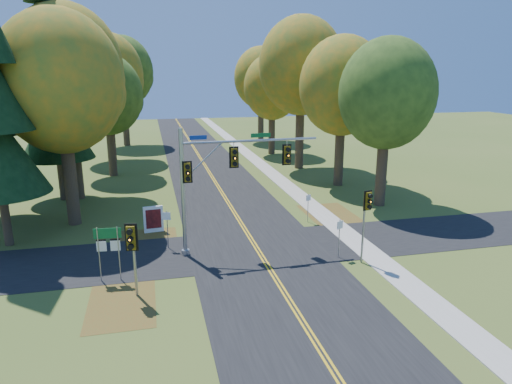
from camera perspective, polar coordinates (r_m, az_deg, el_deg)
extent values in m
plane|color=#42591F|center=(25.54, 1.13, -8.70)|extent=(160.00, 160.00, 0.00)
cube|color=black|center=(25.54, 1.13, -8.68)|extent=(8.00, 160.00, 0.02)
cube|color=black|center=(27.33, 0.09, -7.05)|extent=(60.00, 6.00, 0.02)
cube|color=gold|center=(25.51, 0.91, -8.67)|extent=(0.10, 160.00, 0.01)
cube|color=gold|center=(25.56, 1.35, -8.63)|extent=(0.10, 160.00, 0.01)
cube|color=#9E998E|center=(27.61, 13.80, -7.23)|extent=(1.60, 160.00, 0.06)
cube|color=brown|center=(28.57, -13.74, -6.51)|extent=(4.00, 6.00, 0.00)
cube|color=brown|center=(32.95, 10.07, -3.41)|extent=(3.50, 8.00, 0.00)
cube|color=brown|center=(22.23, -16.42, -13.13)|extent=(3.00, 5.00, 0.00)
cylinder|color=#38281C|center=(33.14, -22.22, 1.85)|extent=(0.86, 0.86, 6.75)
ellipsoid|color=#BC7719|center=(32.43, -23.31, 12.53)|extent=(8.00, 8.00, 9.20)
sphere|color=#BC7719|center=(33.42, -20.08, 11.49)|extent=(4.80, 4.80, 4.80)
sphere|color=#BC7719|center=(31.90, -26.24, 13.65)|extent=(4.40, 4.40, 4.40)
cylinder|color=#38281C|center=(36.55, 15.44, 3.02)|extent=(0.83, 0.83, 6.08)
ellipsoid|color=#4F7223|center=(35.87, 16.06, 11.73)|extent=(7.20, 7.20, 8.28)
sphere|color=#4F7223|center=(37.56, 17.13, 10.67)|extent=(4.32, 4.32, 4.32)
sphere|color=#4F7223|center=(34.61, 14.86, 12.91)|extent=(3.96, 3.96, 3.96)
cylinder|color=#38281C|center=(39.86, -21.68, 4.44)|extent=(0.89, 0.89, 7.42)
ellipsoid|color=#BC7719|center=(39.33, -22.64, 14.11)|extent=(8.60, 8.60, 9.89)
sphere|color=#BC7719|center=(40.39, -19.76, 13.13)|extent=(5.16, 5.16, 5.16)
sphere|color=#BC7719|center=(38.75, -25.24, 15.13)|extent=(4.73, 4.73, 4.73)
cylinder|color=#38281C|center=(42.27, 10.37, 5.02)|extent=(0.84, 0.84, 6.30)
ellipsoid|color=#BC7719|center=(41.69, 10.75, 12.91)|extent=(7.60, 7.60, 8.74)
sphere|color=#BC7719|center=(43.38, 11.97, 11.91)|extent=(4.56, 4.56, 4.56)
sphere|color=#BC7719|center=(40.45, 9.47, 13.99)|extent=(4.18, 4.18, 4.18)
cylinder|color=#38281C|center=(47.80, -17.62, 5.29)|extent=(0.81, 0.81, 5.62)
ellipsoid|color=#4F7223|center=(47.27, -18.12, 11.50)|extent=(6.80, 6.80, 7.82)
sphere|color=#4F7223|center=(48.24, -16.33, 10.87)|extent=(4.08, 4.08, 4.08)
sphere|color=#4F7223|center=(46.68, -19.74, 12.17)|extent=(3.74, 3.74, 3.74)
cylinder|color=#38281C|center=(49.25, 5.48, 7.37)|extent=(0.90, 0.90, 7.65)
ellipsoid|color=#BC7719|center=(48.84, 5.69, 15.43)|extent=(8.80, 8.80, 10.12)
sphere|color=#BC7719|center=(50.66, 7.11, 14.37)|extent=(5.28, 5.28, 5.28)
sphere|color=#BC7719|center=(47.54, 4.23, 16.54)|extent=(4.84, 4.84, 4.84)
cylinder|color=#38281C|center=(56.35, -17.68, 7.34)|extent=(0.87, 0.87, 6.98)
ellipsoid|color=#BC7719|center=(55.94, -18.21, 13.80)|extent=(8.20, 8.20, 9.43)
sphere|color=#BC7719|center=(57.08, -16.36, 13.12)|extent=(4.92, 4.92, 4.92)
sphere|color=#BC7719|center=(55.26, -19.87, 14.51)|extent=(4.51, 4.51, 4.51)
cylinder|color=#38281C|center=(57.93, 1.98, 7.66)|extent=(0.82, 0.82, 5.85)
ellipsoid|color=#BC7719|center=(57.50, 2.03, 12.98)|extent=(7.00, 7.00, 8.05)
sphere|color=#BC7719|center=(58.92, 3.09, 12.33)|extent=(4.20, 4.20, 4.20)
sphere|color=#BC7719|center=(56.49, 0.99, 13.66)|extent=(3.85, 3.85, 3.85)
cylinder|color=#38281C|center=(67.07, -16.01, 8.67)|extent=(0.88, 0.88, 7.20)
ellipsoid|color=#4F7223|center=(66.75, -16.42, 14.25)|extent=(8.40, 8.40, 9.66)
sphere|color=#4F7223|center=(67.95, -14.87, 13.65)|extent=(5.04, 5.04, 5.04)
sphere|color=#4F7223|center=(66.00, -17.83, 14.88)|extent=(4.62, 4.62, 4.62)
cylinder|color=#38281C|center=(68.48, 0.60, 9.07)|extent=(0.85, 0.85, 6.53)
ellipsoid|color=#BC7719|center=(68.14, 0.62, 14.09)|extent=(7.80, 7.80, 8.97)
sphere|color=#BC7719|center=(69.67, 1.66, 13.46)|extent=(4.68, 4.68, 4.68)
sphere|color=#BC7719|center=(67.06, -0.39, 14.74)|extent=(4.29, 4.29, 4.29)
cylinder|color=#38281C|center=(31.17, -28.78, -3.03)|extent=(0.50, 0.50, 3.24)
cylinder|color=#38281C|center=(36.26, -29.02, -1.04)|extent=(0.50, 0.50, 2.88)
cylinder|color=#38281C|center=(40.24, -23.13, 1.47)|extent=(0.50, 0.50, 3.42)
cone|color=black|center=(39.54, -23.79, 7.73)|extent=(5.60, 5.60, 5.45)
cone|color=black|center=(39.33, -24.39, 13.35)|extent=(4.57, 4.57, 5.45)
cone|color=black|center=(39.51, -25.03, 18.98)|extent=(3.55, 3.55, 5.45)
cylinder|color=#979BA0|center=(25.59, -9.10, -0.22)|extent=(0.23, 0.23, 7.27)
cylinder|color=#979BA0|center=(26.70, -8.79, -7.45)|extent=(0.46, 0.46, 0.31)
cylinder|color=#979BA0|center=(25.68, -0.64, 6.43)|extent=(7.79, 0.40, 0.15)
cylinder|color=#979BA0|center=(25.33, -6.69, 3.82)|extent=(2.35, 0.17, 2.15)
cylinder|color=#979BA0|center=(25.49, -2.80, 5.92)|extent=(0.04, 0.04, 0.37)
cube|color=#72590C|center=(25.61, -2.78, 4.36)|extent=(0.36, 0.32, 1.04)
cube|color=black|center=(25.61, -2.78, 4.36)|extent=(0.54, 0.05, 1.23)
sphere|color=orange|center=(25.38, -2.66, 4.26)|extent=(0.19, 0.19, 0.19)
cylinder|color=black|center=(25.32, -2.67, 5.00)|extent=(0.25, 0.17, 0.25)
cylinder|color=black|center=(25.38, -2.66, 4.26)|extent=(0.25, 0.17, 0.25)
cylinder|color=black|center=(25.44, -2.65, 3.53)|extent=(0.25, 0.17, 0.25)
cylinder|color=#979BA0|center=(26.32, 3.89, 6.19)|extent=(0.04, 0.04, 0.37)
cube|color=#72590C|center=(26.43, 3.86, 4.67)|extent=(0.36, 0.32, 1.04)
cube|color=black|center=(26.43, 3.86, 4.67)|extent=(0.54, 0.05, 1.23)
sphere|color=orange|center=(26.21, 4.03, 4.58)|extent=(0.19, 0.19, 0.19)
cylinder|color=black|center=(26.15, 4.04, 5.30)|extent=(0.25, 0.17, 0.25)
cylinder|color=black|center=(26.21, 4.03, 4.58)|extent=(0.25, 0.17, 0.25)
cylinder|color=black|center=(26.27, 4.01, 3.87)|extent=(0.25, 0.17, 0.25)
cube|color=#72590C|center=(25.17, -8.59, 2.47)|extent=(0.36, 0.32, 1.04)
cube|color=black|center=(25.17, -8.59, 2.47)|extent=(0.54, 0.05, 1.23)
sphere|color=orange|center=(24.94, -8.52, 2.36)|extent=(0.19, 0.19, 0.19)
cylinder|color=black|center=(24.87, -8.55, 3.11)|extent=(0.25, 0.17, 0.25)
cylinder|color=black|center=(24.94, -8.52, 2.36)|extent=(0.25, 0.17, 0.25)
cylinder|color=black|center=(25.01, -8.49, 1.62)|extent=(0.25, 0.17, 0.25)
cube|color=navy|center=(25.08, -7.25, 6.77)|extent=(0.94, 0.07, 0.23)
cube|color=#0C5926|center=(25.79, 0.60, 7.11)|extent=(1.14, 0.08, 0.23)
cylinder|color=gray|center=(25.38, 13.27, -4.34)|extent=(0.11, 0.11, 4.07)
cube|color=#72590C|center=(24.76, 13.77, -1.04)|extent=(0.36, 0.33, 0.93)
cube|color=black|center=(24.76, 13.77, -1.04)|extent=(0.48, 0.12, 1.09)
sphere|color=orange|center=(24.60, 14.07, -1.16)|extent=(0.17, 0.17, 0.17)
cylinder|color=black|center=(24.52, 14.11, -0.50)|extent=(0.25, 0.19, 0.22)
cylinder|color=black|center=(24.60, 14.07, -1.16)|extent=(0.25, 0.19, 0.22)
cylinder|color=black|center=(24.68, 14.02, -1.82)|extent=(0.25, 0.19, 0.22)
cylinder|color=gray|center=(21.99, -14.94, -8.25)|extent=(0.13, 0.13, 3.54)
cube|color=#72590C|center=(21.33, -15.30, -5.49)|extent=(0.44, 0.40, 1.11)
cube|color=black|center=(21.33, -15.30, -5.49)|extent=(0.57, 0.15, 1.31)
sphere|color=orange|center=(21.10, -15.47, -5.73)|extent=(0.20, 0.20, 0.20)
cylinder|color=black|center=(20.98, -15.53, -4.82)|extent=(0.30, 0.23, 0.27)
cylinder|color=black|center=(21.10, -15.47, -5.73)|extent=(0.30, 0.23, 0.27)
cylinder|color=black|center=(21.22, -15.40, -6.62)|extent=(0.30, 0.23, 0.27)
cylinder|color=gray|center=(24.04, -19.02, -7.43)|extent=(0.06, 0.06, 2.86)
cylinder|color=gray|center=(23.87, -16.76, -7.40)|extent=(0.06, 0.06, 2.86)
cube|color=#0C5A28|center=(23.60, -18.09, -4.93)|extent=(1.33, 0.15, 0.52)
cube|color=silver|center=(23.60, -18.09, -4.93)|extent=(1.14, 0.10, 0.08)
cube|color=silver|center=(23.88, -18.76, -6.45)|extent=(0.48, 0.08, 0.52)
cube|color=black|center=(23.78, -18.82, -5.74)|extent=(0.47, 0.05, 0.10)
cube|color=silver|center=(23.77, -17.17, -6.42)|extent=(0.48, 0.08, 0.52)
cube|color=black|center=(23.66, -17.23, -5.71)|extent=(0.47, 0.05, 0.10)
cube|color=white|center=(30.49, -12.70, -3.34)|extent=(1.27, 0.30, 1.75)
cube|color=maroon|center=(30.38, -12.69, -3.31)|extent=(0.97, 0.12, 1.26)
cube|color=white|center=(30.68, -13.53, -4.71)|extent=(0.09, 0.09, 0.29)
cube|color=white|center=(30.77, -11.73, -4.55)|extent=(0.09, 0.09, 0.29)
cylinder|color=gray|center=(31.85, 6.51, -2.00)|extent=(0.05, 0.05, 2.04)
cube|color=white|center=(31.62, 6.57, -0.72)|extent=(0.38, 0.16, 0.42)
cylinder|color=gray|center=(26.12, 10.34, -5.75)|extent=(0.05, 0.05, 2.25)
cube|color=white|center=(25.83, 10.46, -4.07)|extent=(0.41, 0.19, 0.46)
cylinder|color=gray|center=(27.45, -10.99, -4.65)|extent=(0.05, 0.05, 2.34)
cube|color=white|center=(27.16, -11.09, -2.97)|extent=(0.44, 0.15, 0.48)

